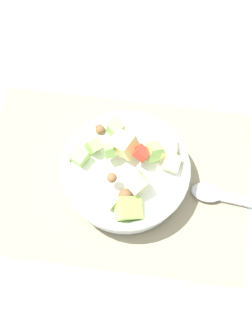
% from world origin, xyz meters
% --- Properties ---
extents(ground_plane, '(2.40, 2.40, 0.00)m').
position_xyz_m(ground_plane, '(0.00, 0.00, 0.00)').
color(ground_plane, silver).
extents(placemat, '(0.48, 0.33, 0.01)m').
position_xyz_m(placemat, '(0.00, 0.00, 0.00)').
color(placemat, gray).
rests_on(placemat, ground_plane).
extents(salad_bowl, '(0.22, 0.22, 0.10)m').
position_xyz_m(salad_bowl, '(-0.02, -0.00, 0.04)').
color(salad_bowl, white).
rests_on(salad_bowl, placemat).
extents(serving_spoon, '(0.23, 0.05, 0.01)m').
position_xyz_m(serving_spoon, '(-0.21, 0.01, 0.01)').
color(serving_spoon, '#B7B7BC').
rests_on(serving_spoon, placemat).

